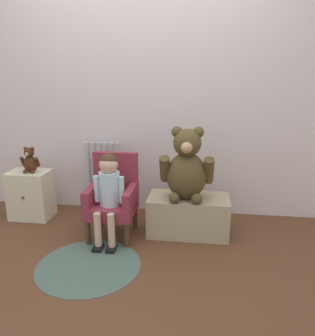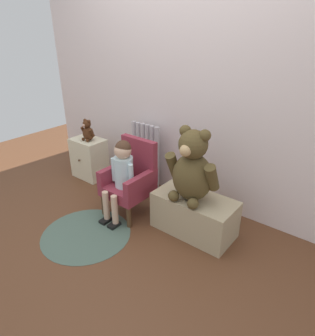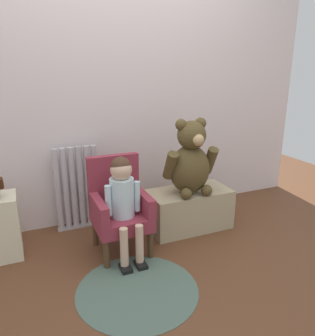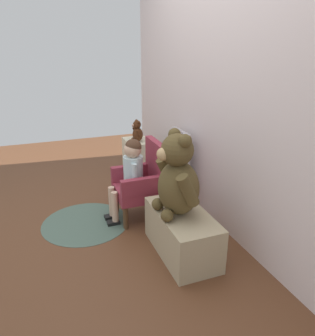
# 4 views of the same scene
# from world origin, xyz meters

# --- Properties ---
(ground_plane) EXTENTS (6.00, 6.00, 0.00)m
(ground_plane) POSITION_xyz_m (0.00, 0.00, 0.00)
(ground_plane) COLOR brown
(back_wall) EXTENTS (3.80, 0.05, 2.40)m
(back_wall) POSITION_xyz_m (0.00, 1.08, 1.20)
(back_wall) COLOR silver
(back_wall) RESTS_ON ground_plane
(radiator) EXTENTS (0.37, 0.05, 0.71)m
(radiator) POSITION_xyz_m (-0.39, 0.96, 0.35)
(radiator) COLOR #B7B3B9
(radiator) RESTS_ON ground_plane
(small_dresser) EXTENTS (0.38, 0.29, 0.46)m
(small_dresser) POSITION_xyz_m (-1.04, 0.72, 0.23)
(small_dresser) COLOR beige
(small_dresser) RESTS_ON ground_plane
(child_armchair) EXTENTS (0.39, 0.40, 0.70)m
(child_armchair) POSITION_xyz_m (-0.17, 0.50, 0.34)
(child_armchair) COLOR maroon
(child_armchair) RESTS_ON ground_plane
(child_figure) EXTENTS (0.25, 0.35, 0.74)m
(child_figure) POSITION_xyz_m (-0.17, 0.38, 0.48)
(child_figure) COLOR silver
(child_figure) RESTS_ON ground_plane
(low_bench) EXTENTS (0.69, 0.35, 0.34)m
(low_bench) POSITION_xyz_m (0.47, 0.59, 0.17)
(low_bench) COLOR tan
(low_bench) RESTS_ON ground_plane
(large_teddy_bear) EXTENTS (0.44, 0.31, 0.61)m
(large_teddy_bear) POSITION_xyz_m (0.45, 0.55, 0.60)
(large_teddy_bear) COLOR brown
(large_teddy_bear) RESTS_ON low_bench
(small_teddy_bear) EXTENTS (0.17, 0.12, 0.24)m
(small_teddy_bear) POSITION_xyz_m (-1.00, 0.71, 0.57)
(small_teddy_bear) COLOR #452512
(small_teddy_bear) RESTS_ON small_dresser
(floor_rug) EXTENTS (0.76, 0.76, 0.01)m
(floor_rug) POSITION_xyz_m (-0.22, -0.03, 0.00)
(floor_rug) COLOR #4A6154
(floor_rug) RESTS_ON ground_plane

